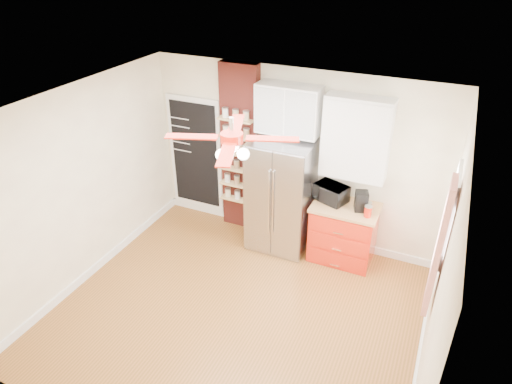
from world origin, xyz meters
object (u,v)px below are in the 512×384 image
at_px(pantry_jar_oats, 225,146).
at_px(coffee_maker, 361,201).
at_px(toaster_oven, 331,193).
at_px(ceiling_fan, 232,138).
at_px(canister_left, 368,212).
at_px(fridge, 281,196).
at_px(red_cabinet, 343,233).

bearing_deg(pantry_jar_oats, coffee_maker, -2.94).
bearing_deg(toaster_oven, coffee_maker, 10.47).
bearing_deg(coffee_maker, ceiling_fan, -142.11).
xyz_separation_m(ceiling_fan, pantry_jar_oats, (-1.04, 1.78, -0.99)).
bearing_deg(toaster_oven, ceiling_fan, -90.54).
height_order(ceiling_fan, canister_left, ceiling_fan).
xyz_separation_m(fridge, coffee_maker, (1.17, 0.04, 0.17)).
xyz_separation_m(red_cabinet, canister_left, (0.33, -0.14, 0.52)).
height_order(coffee_maker, pantry_jar_oats, pantry_jar_oats).
bearing_deg(fridge, pantry_jar_oats, 171.24).
bearing_deg(toaster_oven, red_cabinet, 4.59).
bearing_deg(red_cabinet, fridge, -177.05).
height_order(fridge, pantry_jar_oats, fridge).
bearing_deg(canister_left, coffee_maker, 134.23).
bearing_deg(coffee_maker, fridge, 163.82).
distance_m(fridge, coffee_maker, 1.19).
height_order(red_cabinet, toaster_oven, toaster_oven).
bearing_deg(ceiling_fan, pantry_jar_oats, 120.27).
distance_m(coffee_maker, canister_left, 0.19).
distance_m(red_cabinet, toaster_oven, 0.63).
bearing_deg(toaster_oven, canister_left, 0.50).
distance_m(ceiling_fan, toaster_oven, 2.34).
xyz_separation_m(fridge, red_cabinet, (0.97, 0.05, -0.42)).
relative_size(ceiling_fan, coffee_maker, 4.90).
relative_size(fridge, canister_left, 11.45).
xyz_separation_m(red_cabinet, coffee_maker, (0.20, -0.01, 0.59)).
distance_m(red_cabinet, coffee_maker, 0.62).
distance_m(canister_left, pantry_jar_oats, 2.35).
distance_m(fridge, toaster_oven, 0.75).
height_order(fridge, toaster_oven, fridge).
height_order(ceiling_fan, pantry_jar_oats, ceiling_fan).
bearing_deg(fridge, coffee_maker, 2.02).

